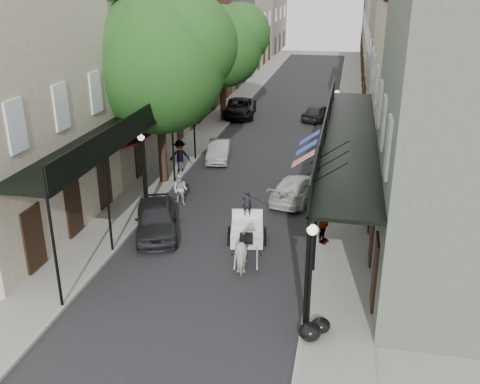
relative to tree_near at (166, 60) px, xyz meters
The scene contains 24 objects.
ground 12.78m from the tree_near, 67.59° to the right, with size 140.00×140.00×0.00m, color gray.
road 12.50m from the tree_near, 66.86° to the left, with size 8.00×90.00×0.01m, color black.
sidewalk_left 11.77m from the tree_near, 94.67° to the left, with size 2.20×90.00×0.12m, color gray.
sidewalk_right 14.91m from the tree_near, 46.88° to the left, with size 2.20×90.00×0.12m, color gray.
building_row_left 20.34m from the tree_near, 102.52° to the left, with size 5.00×80.00×10.50m, color beige.
building_row_right 23.63m from the tree_near, 57.15° to the left, with size 5.00×80.00×10.50m, color gray.
gallery_left 4.06m from the tree_near, 100.49° to the right, with size 2.20×18.05×4.88m.
gallery_right 9.84m from the tree_near, 19.59° to the right, with size 2.20×18.05×4.88m.
tree_near is the anchor object (origin of this frame).
tree_far 14.02m from the tree_near, 90.19° to the left, with size 6.45×6.00×8.61m.
lamppost_right_near 15.39m from the tree_near, 55.73° to the right, with size 0.32×0.32×3.71m.
lamppost_left 6.10m from the tree_near, 88.66° to the right, with size 0.32×0.32×3.71m.
lamppost_right_far 12.24m from the tree_near, 43.31° to the left, with size 0.32×0.32×3.71m.
horse 11.49m from the tree_near, 55.43° to the right, with size 0.83×1.81×1.53m, color silver.
carriage 9.59m from the tree_near, 48.16° to the right, with size 1.79×2.44×2.56m.
pedestrian_walking 6.55m from the tree_near, 64.28° to the right, with size 0.75×0.59×1.55m, color #B6B5AC.
pedestrian_sidewalk_left 5.67m from the tree_near, 90.10° to the left, with size 1.16×0.67×1.80m, color gray.
pedestrian_sidewalk_right 11.59m from the tree_near, 34.71° to the right, with size 1.04×0.43×1.78m, color gray.
car_left_near 8.55m from the tree_near, 77.63° to the right, with size 1.72×4.28×1.46m, color black.
car_left_mid 7.42m from the tree_near, 69.18° to the left, with size 1.24×3.56×1.17m, color gray.
car_left_far 16.40m from the tree_near, 87.77° to the left, with size 2.34×5.07×1.41m, color black.
car_right_near 9.06m from the tree_near, ahead, with size 1.73×4.24×1.23m, color silver.
car_right_far 17.80m from the tree_near, 66.14° to the left, with size 1.50×3.73×1.27m, color black.
trash_bags 16.08m from the tree_near, 55.10° to the right, with size 0.93×1.08×0.57m.
Camera 1 is at (4.81, -15.61, 10.16)m, focal length 40.00 mm.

